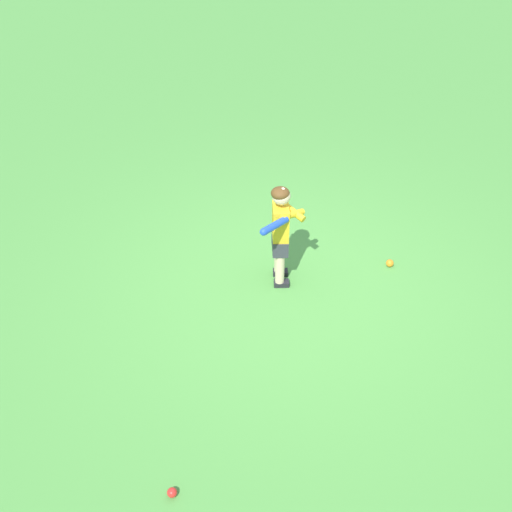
% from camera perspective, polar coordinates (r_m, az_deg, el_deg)
% --- Properties ---
extents(ground_plane, '(40.00, 40.00, 0.00)m').
position_cam_1_polar(ground_plane, '(6.34, 3.52, -2.70)').
color(ground_plane, '#519942').
extents(child_batter, '(0.38, 0.63, 1.08)m').
position_cam_1_polar(child_batter, '(6.00, 2.24, 2.55)').
color(child_batter, '#232328').
rests_on(child_batter, ground).
extents(play_ball_midfield, '(0.08, 0.08, 0.08)m').
position_cam_1_polar(play_ball_midfield, '(6.69, 11.92, -0.63)').
color(play_ball_midfield, orange).
rests_on(play_ball_midfield, ground).
extents(play_ball_by_bucket, '(0.07, 0.07, 0.07)m').
position_cam_1_polar(play_ball_by_bucket, '(4.82, -7.55, -20.31)').
color(play_ball_by_bucket, red).
rests_on(play_ball_by_bucket, ground).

